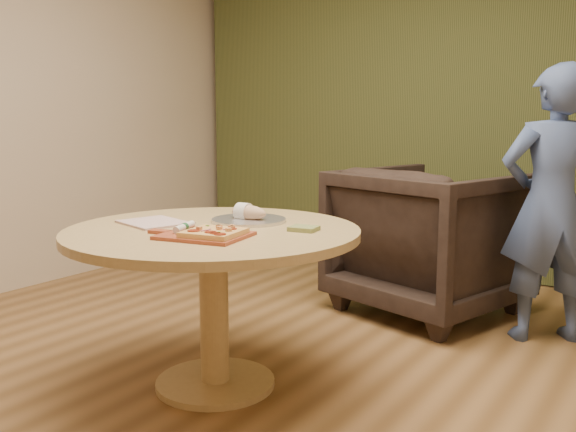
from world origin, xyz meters
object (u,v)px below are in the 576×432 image
(pizza_paddle, at_px, (202,235))
(person_standing, at_px, (550,205))
(pedestal_table, at_px, (213,259))
(armchair, at_px, (430,233))
(serving_tray, at_px, (249,220))
(bread_roll, at_px, (247,212))
(cutlery_roll, at_px, (184,227))
(flatbread_pizza, at_px, (214,232))

(pizza_paddle, relative_size, person_standing, 0.30)
(pedestal_table, height_order, armchair, armchair)
(pizza_paddle, bearing_deg, armchair, 70.83)
(serving_tray, xyz_separation_m, bread_roll, (-0.01, -0.00, 0.04))
(serving_tray, distance_m, armchair, 1.49)
(cutlery_roll, bearing_deg, flatbread_pizza, -24.25)
(flatbread_pizza, bearing_deg, serving_tray, 107.93)
(flatbread_pizza, xyz_separation_m, person_standing, (0.98, 1.71, -0.01))
(serving_tray, xyz_separation_m, person_standing, (1.11, 1.28, 0.01))
(serving_tray, bearing_deg, bread_roll, -180.00)
(bread_roll, bearing_deg, flatbread_pizza, -70.99)
(pedestal_table, distance_m, pizza_paddle, 0.26)
(pedestal_table, xyz_separation_m, serving_tray, (0.03, 0.23, 0.15))
(serving_tray, bearing_deg, pizza_paddle, -80.47)
(serving_tray, height_order, bread_roll, bread_roll)
(armchair, bearing_deg, cutlery_roll, 93.30)
(pizza_paddle, xyz_separation_m, bread_roll, (-0.08, 0.42, 0.04))
(serving_tray, relative_size, person_standing, 0.23)
(bread_roll, bearing_deg, pizza_paddle, -79.30)
(pedestal_table, bearing_deg, cutlery_roll, -94.81)
(flatbread_pizza, relative_size, person_standing, 0.17)
(flatbread_pizza, bearing_deg, bread_roll, 109.01)
(pedestal_table, height_order, pizza_paddle, pizza_paddle)
(flatbread_pizza, bearing_deg, person_standing, 60.23)
(pizza_paddle, relative_size, cutlery_roll, 2.39)
(cutlery_roll, relative_size, serving_tray, 0.55)
(cutlery_roll, bearing_deg, armchair, 58.70)
(flatbread_pizza, xyz_separation_m, cutlery_roll, (-0.18, 0.02, 0.00))
(pedestal_table, bearing_deg, person_standing, 53.00)
(cutlery_roll, height_order, person_standing, person_standing)
(cutlery_roll, distance_m, armchair, 1.89)
(pizza_paddle, distance_m, bread_roll, 0.43)
(cutlery_roll, distance_m, serving_tray, 0.41)
(pizza_paddle, xyz_separation_m, serving_tray, (-0.07, 0.42, -0.00))
(cutlery_roll, height_order, serving_tray, cutlery_roll)
(cutlery_roll, relative_size, armchair, 0.19)
(pedestal_table, relative_size, armchair, 1.29)
(bread_roll, relative_size, armchair, 0.19)
(bread_roll, bearing_deg, serving_tray, 0.00)
(cutlery_roll, distance_m, person_standing, 2.04)
(armchair, bearing_deg, flatbread_pizza, 98.87)
(pedestal_table, xyz_separation_m, cutlery_roll, (-0.01, -0.17, 0.17))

